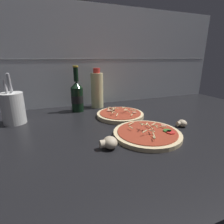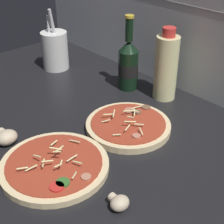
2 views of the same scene
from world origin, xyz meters
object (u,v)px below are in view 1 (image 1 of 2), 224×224
(utensil_crock, at_px, (13,108))
(pizza_far, at_px, (120,115))
(beer_bottle, at_px, (77,96))
(mushroom_left, at_px, (182,123))
(mushroom_right, at_px, (109,143))
(pizza_near, at_px, (147,134))
(oil_bottle, at_px, (97,90))

(utensil_crock, bearing_deg, pizza_far, -10.64)
(beer_bottle, relative_size, mushroom_left, 5.51)
(mushroom_left, bearing_deg, pizza_far, 131.70)
(mushroom_right, bearing_deg, mushroom_left, 9.86)
(beer_bottle, height_order, mushroom_right, beer_bottle)
(pizza_near, bearing_deg, pizza_far, 90.87)
(utensil_crock, bearing_deg, beer_bottle, 15.69)
(pizza_far, xyz_separation_m, mushroom_right, (-0.16, -0.28, 0.01))
(pizza_far, distance_m, beer_bottle, 0.26)
(pizza_far, xyz_separation_m, beer_bottle, (-0.18, 0.17, 0.08))
(beer_bottle, xyz_separation_m, oil_bottle, (0.12, 0.04, 0.02))
(beer_bottle, height_order, utensil_crock, beer_bottle)
(pizza_near, xyz_separation_m, oil_bottle, (-0.06, 0.46, 0.10))
(mushroom_left, distance_m, mushroom_right, 0.36)
(mushroom_right, bearing_deg, beer_bottle, 92.09)
(beer_bottle, distance_m, mushroom_right, 0.46)
(pizza_far, height_order, mushroom_right, pizza_far)
(utensil_crock, bearing_deg, mushroom_left, -24.55)
(mushroom_left, bearing_deg, utensil_crock, 155.45)
(pizza_near, xyz_separation_m, utensil_crock, (-0.48, 0.33, 0.06))
(pizza_near, relative_size, mushroom_right, 4.36)
(mushroom_left, xyz_separation_m, utensil_crock, (-0.67, 0.31, 0.06))
(pizza_far, bearing_deg, utensil_crock, 169.36)
(beer_bottle, distance_m, oil_bottle, 0.13)
(oil_bottle, relative_size, utensil_crock, 1.02)
(beer_bottle, relative_size, oil_bottle, 1.08)
(beer_bottle, xyz_separation_m, mushroom_left, (0.37, -0.39, -0.07))
(pizza_near, distance_m, mushroom_left, 0.19)
(pizza_near, height_order, beer_bottle, beer_bottle)
(beer_bottle, xyz_separation_m, utensil_crock, (-0.30, -0.08, -0.01))
(pizza_far, distance_m, utensil_crock, 0.49)
(pizza_near, height_order, utensil_crock, utensil_crock)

